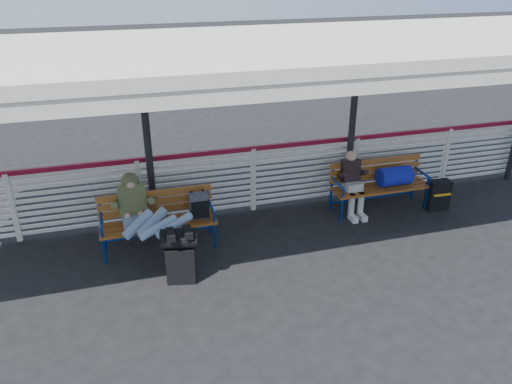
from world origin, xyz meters
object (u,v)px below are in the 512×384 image
object	(u,v)px
bench_left	(168,213)
luggage_stack	(180,253)
companion_person	(353,183)
traveler_man	(149,218)
bench_right	(387,178)
suitcase_side	(438,195)

from	to	relation	value
bench_left	luggage_stack	bearing A→B (deg)	-87.82
companion_person	luggage_stack	bearing A→B (deg)	-159.15
bench_left	companion_person	xyz separation A→B (m)	(3.30, 0.21, 0.02)
companion_person	bench_left	bearing A→B (deg)	-176.43
bench_left	traveler_man	bearing A→B (deg)	-131.06
bench_right	companion_person	world-z (taller)	companion_person
traveler_man	companion_person	world-z (taller)	traveler_man
luggage_stack	traveler_man	world-z (taller)	traveler_man
bench_right	companion_person	size ratio (longest dim) A/B	1.57
luggage_stack	companion_person	distance (m)	3.50
bench_right	traveler_man	bearing A→B (deg)	-172.53
suitcase_side	luggage_stack	bearing A→B (deg)	-165.44
bench_right	bench_left	bearing A→B (deg)	-176.96
bench_left	suitcase_side	bearing A→B (deg)	-1.07
traveler_man	companion_person	xyz separation A→B (m)	(3.61, 0.56, -0.12)
companion_person	suitcase_side	xyz separation A→B (m)	(1.60, -0.30, -0.32)
suitcase_side	bench_right	bearing A→B (deg)	165.33
luggage_stack	bench_left	xyz separation A→B (m)	(-0.04, 1.04, 0.12)
bench_left	companion_person	bearing A→B (deg)	3.57
traveler_man	suitcase_side	distance (m)	5.23
bench_left	traveler_man	world-z (taller)	traveler_man
luggage_stack	bench_right	world-z (taller)	bench_right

